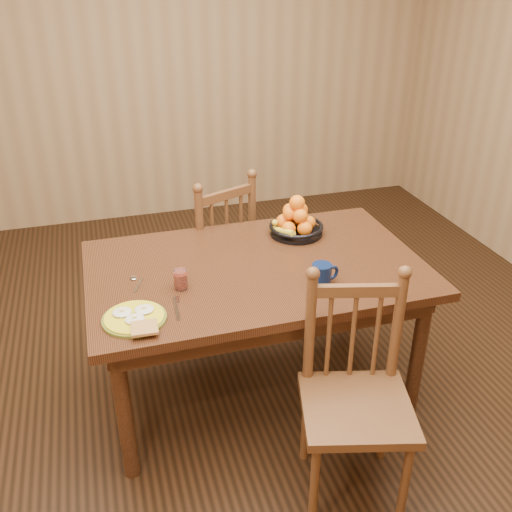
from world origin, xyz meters
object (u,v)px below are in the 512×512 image
object	(u,v)px
chair_far	(213,253)
fruit_bowl	(296,222)
chair_near	(355,397)
dining_table	(256,280)
coffee_mug	(323,274)
breakfast_plate	(135,318)

from	to	relation	value
chair_far	fruit_bowl	xyz separation A→B (m)	(0.36, -0.42, 0.34)
fruit_bowl	chair_near	bearing A→B (deg)	-94.98
dining_table	chair_near	distance (m)	0.76
fruit_bowl	dining_table	bearing A→B (deg)	-137.51
chair_far	dining_table	bearing A→B (deg)	73.10
dining_table	fruit_bowl	xyz separation A→B (m)	(0.30, 0.28, 0.15)
coffee_mug	breakfast_plate	bearing A→B (deg)	-176.19
coffee_mug	chair_near	bearing A→B (deg)	-92.84
breakfast_plate	fruit_bowl	distance (m)	1.08
chair_near	fruit_bowl	xyz separation A→B (m)	(0.09, 0.98, 0.34)
breakfast_plate	coffee_mug	size ratio (longest dim) A/B	2.17
dining_table	fruit_bowl	bearing A→B (deg)	42.49
coffee_mug	fruit_bowl	xyz separation A→B (m)	(0.06, 0.53, 0.02)
dining_table	coffee_mug	distance (m)	0.37
breakfast_plate	coffee_mug	bearing A→B (deg)	3.81
breakfast_plate	coffee_mug	xyz separation A→B (m)	(0.84, 0.06, 0.04)
chair_near	dining_table	bearing A→B (deg)	121.89
breakfast_plate	chair_far	bearing A→B (deg)	61.67
dining_table	fruit_bowl	world-z (taller)	fruit_bowl
chair_near	chair_far	bearing A→B (deg)	116.15
breakfast_plate	fruit_bowl	size ratio (longest dim) A/B	1.00
dining_table	chair_near	size ratio (longest dim) A/B	1.65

